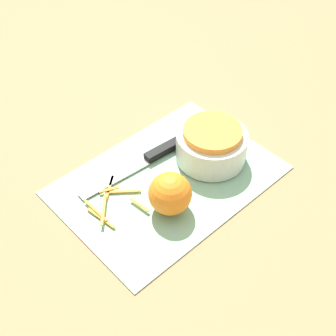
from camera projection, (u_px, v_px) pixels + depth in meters
The scene contains 6 objects.
ground_plane at pixel (168, 181), 0.94m from camera, with size 4.00×4.00×0.00m, color #9E754C.
cutting_board at pixel (168, 180), 0.94m from camera, with size 0.43×0.30×0.01m.
bowl_speckled at pixel (212, 144), 0.95m from camera, with size 0.15×0.15×0.08m.
knife at pixel (156, 154), 0.98m from camera, with size 0.27×0.04×0.02m.
orange_left at pixel (170, 194), 0.85m from camera, with size 0.08×0.08×0.08m.
peel_pile at pixel (110, 202), 0.89m from camera, with size 0.11×0.12×0.01m.
Camera 1 is at (0.44, 0.47, 0.69)m, focal length 50.00 mm.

